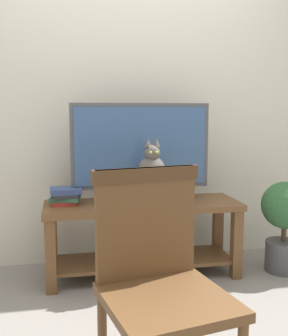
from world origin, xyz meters
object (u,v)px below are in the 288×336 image
Objects in this scene: tv_stand at (143,226)px; cat at (151,177)px; media_box at (150,202)px; tv at (141,149)px; potted_plant at (284,219)px; book_stack at (65,196)px; wooden_chair at (158,270)px.

cat is at bearing -72.97° from tv_stand.
cat is at bearing -85.34° from media_box.
tv is at bearing 100.58° from cat.
tv_stand is at bearing 108.71° from media_box.
tv_stand is 2.05× the size of potted_plant.
tv is at bearing 169.04° from potted_plant.
potted_plant reaches higher than media_box.
media_box is at bearing 178.74° from potted_plant.
tv is 4.34× the size of book_stack.
cat is at bearing -16.42° from book_stack.
potted_plant reaches higher than book_stack.
wooden_chair is 4.12× the size of book_stack.
wooden_chair reaches higher than media_box.
media_box is at bearing 79.60° from wooden_chair.
potted_plant is (1.23, 1.13, -0.15)m from wooden_chair.
tv is at bearing 82.47° from wooden_chair.
potted_plant is at bearing 42.79° from wooden_chair.
cat reaches higher than book_stack.
tv_stand is 0.60m from book_stack.
media_box is 1.05× the size of cat.
media_box reaches higher than tv_stand.
cat is 0.43× the size of wooden_chair.
tv reaches higher than book_stack.
potted_plant is (1.05, -0.20, -0.53)m from tv.
book_stack is (-0.58, 0.17, -0.15)m from cat.
cat is at bearing 79.41° from wooden_chair.
book_stack is at bearing 164.92° from media_box.
potted_plant is (1.01, -0.01, -0.35)m from cat.
book_stack is (-0.58, 0.16, 0.03)m from media_box.
potted_plant is at bearing -0.41° from cat.
tv_stand is at bearing 173.11° from potted_plant.
cat is 1.79× the size of book_stack.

